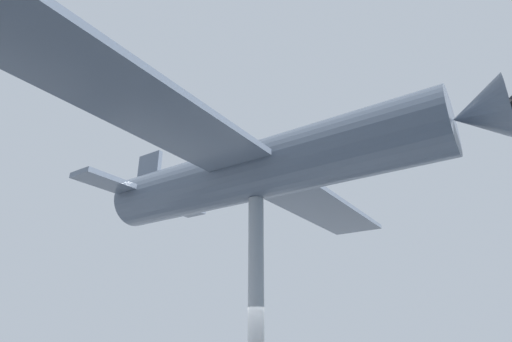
{
  "coord_description": "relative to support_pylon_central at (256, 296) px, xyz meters",
  "views": [
    {
      "loc": [
        8.91,
        6.91,
        1.74
      ],
      "look_at": [
        0.0,
        0.0,
        6.46
      ],
      "focal_mm": 28.0,
      "sensor_mm": 36.0,
      "label": 1
    }
  ],
  "objects": [
    {
      "name": "suspended_airplane",
      "position": [
        -0.02,
        0.22,
        3.69
      ],
      "size": [
        17.58,
        12.72,
        2.74
      ],
      "rotation": [
        0.0,
        0.0,
        0.07
      ],
      "color": "#4C5666",
      "rests_on": "support_pylon_central"
    },
    {
      "name": "support_pylon_central",
      "position": [
        0.0,
        0.0,
        0.0
      ],
      "size": [
        0.45,
        0.45,
        5.57
      ],
      "color": "#999EA3",
      "rests_on": "ground_plane"
    }
  ]
}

